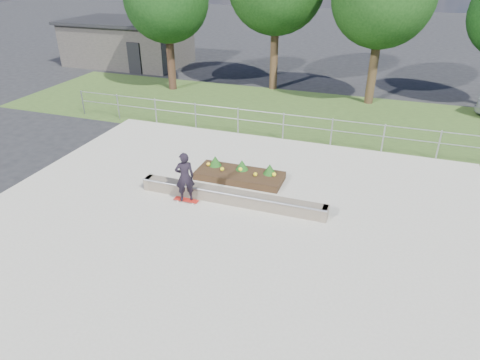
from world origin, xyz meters
name	(u,v)px	position (x,y,z in m)	size (l,w,h in m)	color
ground	(215,238)	(0.00, 0.00, 0.00)	(120.00, 120.00, 0.00)	black
grass_verge	(300,114)	(0.00, 11.00, 0.01)	(30.00, 8.00, 0.02)	#30481D
concrete_slab	(215,237)	(0.00, 0.00, 0.03)	(15.00, 15.00, 0.06)	#9F9C8D
fence	(283,123)	(0.00, 7.50, 0.77)	(20.06, 0.06, 1.20)	gray
building	(128,42)	(-14.00, 18.00, 1.51)	(8.40, 5.40, 3.00)	#302D2B
grind_ledge	(231,197)	(-0.21, 1.84, 0.26)	(6.00, 0.44, 0.43)	brown
planter_bed	(240,174)	(-0.50, 3.49, 0.24)	(3.00, 1.20, 0.61)	black
skateboarder	(185,177)	(-1.56, 1.42, 0.93)	(0.80, 0.64, 1.68)	white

